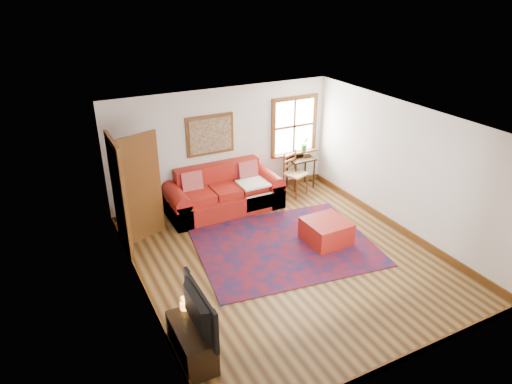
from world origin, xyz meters
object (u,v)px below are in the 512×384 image
red_ottoman (326,231)px  media_cabinet (192,342)px  side_table (301,163)px  red_leather_sofa (224,196)px  ladder_back_chair (294,171)px

red_ottoman → media_cabinet: 3.61m
red_ottoman → side_table: (0.90, 2.34, 0.38)m
red_leather_sofa → media_cabinet: size_ratio=2.67×
side_table → media_cabinet: bearing=-136.4°
media_cabinet → ladder_back_chair: bearing=44.3°
side_table → red_ottoman: bearing=-111.1°
red_leather_sofa → side_table: 2.11m
red_ottoman → ladder_back_chair: (0.57, 2.12, 0.31)m
ladder_back_chair → red_ottoman: bearing=-105.1°
red_ottoman → side_table: size_ratio=1.05×
red_leather_sofa → red_ottoman: red_leather_sofa is taller
red_leather_sofa → red_ottoman: (1.17, -2.09, -0.10)m
red_ottoman → media_cabinet: size_ratio=0.84×
side_table → media_cabinet: 5.72m
red_leather_sofa → red_ottoman: size_ratio=3.17×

